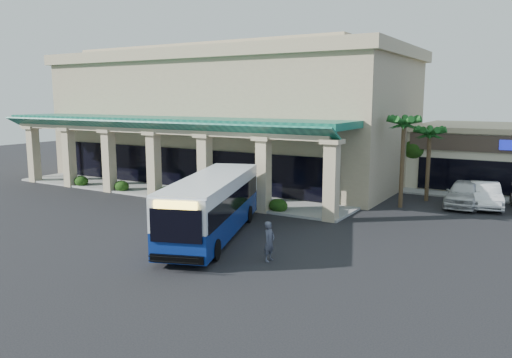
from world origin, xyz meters
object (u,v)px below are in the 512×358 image
Objects in this scene: transit_bus at (213,207)px; car_white at (485,195)px; car_silver at (464,193)px; pedestrian at (269,241)px.

car_white is (11.13, 14.94, -0.75)m from transit_bus.
car_silver is at bearing -170.84° from car_white.
car_white is (1.21, 0.50, -0.06)m from car_silver.
transit_bus is 4.83m from pedestrian.
car_silver reaches higher than car_white.
transit_bus is 18.65m from car_white.
transit_bus reaches higher than car_white.
transit_bus reaches higher than car_silver.
car_silver is (5.53, 16.34, -0.02)m from pedestrian.
car_silver is 1.31m from car_white.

